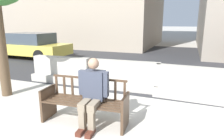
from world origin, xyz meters
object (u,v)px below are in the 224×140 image
object	(u,v)px
jersey_barrier_centre	(126,77)
street_bench	(85,104)
seated_person	(92,91)
jersey_barrier_right	(193,86)
car_taxi_near	(30,46)
jersey_barrier_left	(62,71)

from	to	relation	value
jersey_barrier_centre	street_bench	bearing A→B (deg)	-93.02
seated_person	street_bench	bearing A→B (deg)	167.74
jersey_barrier_right	street_bench	bearing A→B (deg)	-132.62
jersey_barrier_right	car_taxi_near	xyz separation A→B (m)	(-8.43, 3.25, 0.35)
street_bench	jersey_barrier_right	distance (m)	2.98
jersey_barrier_right	car_taxi_near	world-z (taller)	car_taxi_near
jersey_barrier_centre	jersey_barrier_left	world-z (taller)	same
jersey_barrier_left	car_taxi_near	xyz separation A→B (m)	(-4.29, 3.18, 0.35)
seated_person	car_taxi_near	size ratio (longest dim) A/B	0.29
street_bench	jersey_barrier_centre	distance (m)	2.33
jersey_barrier_centre	jersey_barrier_right	distance (m)	1.90
jersey_barrier_left	car_taxi_near	size ratio (longest dim) A/B	0.44
street_bench	jersey_barrier_right	bearing A→B (deg)	47.38
street_bench	seated_person	xyz separation A→B (m)	(0.19, -0.04, 0.29)
street_bench	car_taxi_near	xyz separation A→B (m)	(-6.41, 5.44, 0.30)
seated_person	jersey_barrier_centre	size ratio (longest dim) A/B	0.65
street_bench	jersey_barrier_right	size ratio (longest dim) A/B	0.85
seated_person	car_taxi_near	world-z (taller)	car_taxi_near
jersey_barrier_left	car_taxi_near	bearing A→B (deg)	143.46
seated_person	jersey_barrier_left	size ratio (longest dim) A/B	0.65
seated_person	jersey_barrier_left	distance (m)	3.29
street_bench	car_taxi_near	world-z (taller)	car_taxi_near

